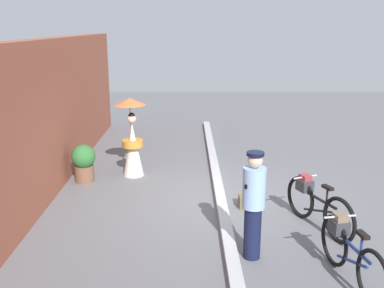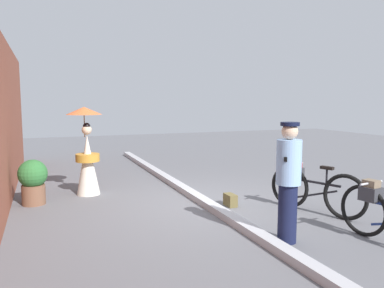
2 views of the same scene
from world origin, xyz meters
name	(u,v)px [view 2 (image 2 of 2)]	position (x,y,z in m)	size (l,w,h in m)	color
ground_plane	(203,204)	(0.00, 0.00, 0.00)	(30.00, 30.00, 0.00)	slate
sidewalk_curb	(203,201)	(0.00, 0.00, 0.06)	(14.00, 0.20, 0.12)	#B2B2B7
bicycle_near_officer	(312,188)	(-1.19, -1.58, 0.44)	(1.73, 0.75, 0.85)	black
person_officer	(288,179)	(-2.21, -0.32, 0.90)	(0.34, 0.34, 1.68)	#141938
person_with_parasol	(87,152)	(1.61, 1.95, 0.89)	(0.73, 0.73, 1.84)	silver
potted_plant_by_door	(33,180)	(1.19, 2.99, 0.47)	(0.55, 0.54, 0.86)	brown
backpack_on_pavement	(231,200)	(-0.30, -0.42, 0.12)	(0.30, 0.16, 0.23)	brown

